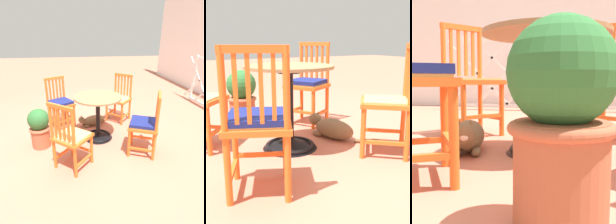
{
  "view_description": "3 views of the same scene",
  "coord_description": "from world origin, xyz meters",
  "views": [
    {
      "loc": [
        2.78,
        -0.23,
        1.63
      ],
      "look_at": [
        -0.07,
        0.21,
        0.42
      ],
      "focal_mm": 29.85,
      "sensor_mm": 36.0,
      "label": 1
    },
    {
      "loc": [
        1.16,
        2.37,
        0.94
      ],
      "look_at": [
        -0.06,
        0.27,
        0.35
      ],
      "focal_mm": 47.81,
      "sensor_mm": 36.0,
      "label": 2
    },
    {
      "loc": [
        0.19,
        -1.62,
        0.43
      ],
      "look_at": [
        -0.13,
        0.01,
        0.26
      ],
      "focal_mm": 46.22,
      "sensor_mm": 36.0,
      "label": 3
    }
  ],
  "objects": [
    {
      "name": "ground_plane",
      "position": [
        0.0,
        0.0,
        0.0
      ],
      "size": [
        24.0,
        24.0,
        0.0
      ],
      "primitive_type": "plane",
      "color": "#C6755B"
    },
    {
      "name": "cafe_table",
      "position": [
        0.04,
        0.12,
        0.28
      ],
      "size": [
        0.76,
        0.76,
        0.73
      ],
      "color": "black",
      "rests_on": "ground_plane"
    },
    {
      "name": "orange_chair_by_planter",
      "position": [
        0.73,
        -0.31,
        0.43
      ],
      "size": [
        0.56,
        0.56,
        0.91
      ],
      "color": "orange",
      "rests_on": "ground_plane"
    },
    {
      "name": "orange_chair_facing_out",
      "position": [
        0.55,
        0.73,
        0.45
      ],
      "size": [
        0.53,
        0.53,
        0.91
      ],
      "color": "orange",
      "rests_on": "ground_plane"
    },
    {
      "name": "orange_chair_at_corner",
      "position": [
        -0.62,
        0.64,
        0.43
      ],
      "size": [
        0.56,
        0.56,
        0.91
      ],
      "color": "orange",
      "rests_on": "ground_plane"
    },
    {
      "name": "orange_chair_tucked_in",
      "position": [
        -0.52,
        -0.51,
        0.45
      ],
      "size": [
        0.55,
        0.55,
        0.91
      ],
      "color": "orange",
      "rests_on": "ground_plane"
    },
    {
      "name": "tabby_cat",
      "position": [
        -0.44,
        0.07,
        0.1
      ],
      "size": [
        0.43,
        0.67,
        0.23
      ],
      "color": "brown",
      "rests_on": "ground_plane"
    },
    {
      "name": "terracotta_planter",
      "position": [
        0.17,
        -0.79,
        0.33
      ],
      "size": [
        0.32,
        0.32,
        0.62
      ],
      "color": "#B25B3D",
      "rests_on": "ground_plane"
    }
  ]
}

